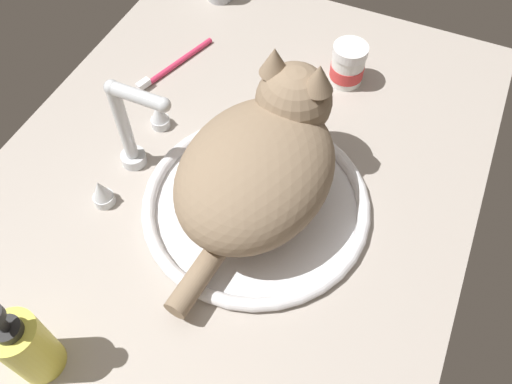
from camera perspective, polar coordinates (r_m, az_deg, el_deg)
name	(u,v)px	position (r cm, az deg, el deg)	size (l,w,h in cm)	color
countertop	(220,203)	(81.67, -3.98, -1.16)	(107.65, 74.55, 3.00)	#ADA399
sink_basin	(256,204)	(78.52, 0.00, -1.30)	(34.49, 34.49, 2.01)	white
faucet	(131,135)	(80.82, -13.57, 6.15)	(20.35, 11.15, 17.53)	silver
cat	(264,159)	(72.57, 0.84, 3.69)	(37.82, 23.28, 19.25)	#8C755B
pill_bottle	(348,65)	(95.90, 10.03, 13.51)	(6.14, 6.14, 7.79)	white
soap_pump_bottle	(27,346)	(69.08, -23.87, -15.23)	(5.79, 5.79, 16.54)	#E5DB4C
toothbrush	(174,65)	(100.29, -8.99, 13.60)	(17.77, 6.62, 1.70)	#D83359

